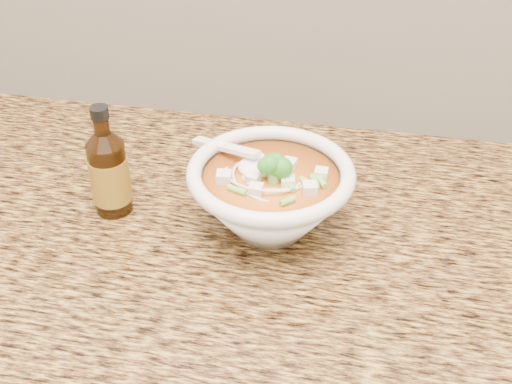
# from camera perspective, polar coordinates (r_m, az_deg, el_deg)

# --- Properties ---
(counter_slab) EXTENTS (4.00, 0.68, 0.04)m
(counter_slab) POSITION_cam_1_polar(r_m,az_deg,el_deg) (0.90, 0.76, -4.48)
(counter_slab) COLOR olive
(counter_slab) RESTS_ON cabinet
(soup_bowl) EXTENTS (0.24, 0.22, 0.12)m
(soup_bowl) POSITION_cam_1_polar(r_m,az_deg,el_deg) (0.86, 1.29, -0.43)
(soup_bowl) COLOR white
(soup_bowl) RESTS_ON counter_slab
(hot_sauce_bottle) EXTENTS (0.06, 0.06, 0.17)m
(hot_sauce_bottle) POSITION_cam_1_polar(r_m,az_deg,el_deg) (0.91, -12.92, 1.66)
(hot_sauce_bottle) COLOR #371C07
(hot_sauce_bottle) RESTS_ON counter_slab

